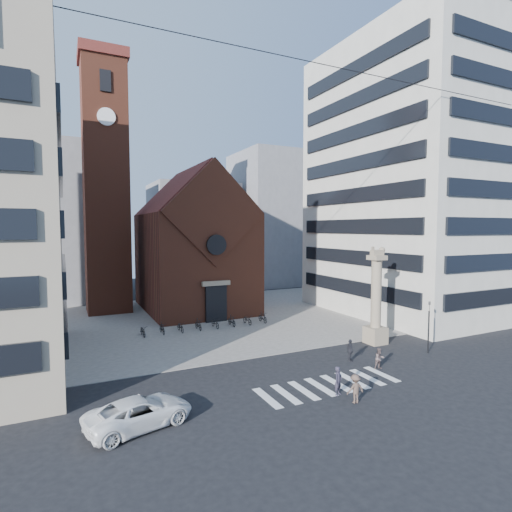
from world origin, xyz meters
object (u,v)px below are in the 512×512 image
Objects in this scene: white_car at (140,412)px; pedestrian_0 at (338,381)px; lion_column at (376,305)px; traffic_light at (429,326)px; pedestrian_1 at (380,358)px; scooter_0 at (143,331)px; pedestrian_2 at (350,350)px.

pedestrian_0 reaches higher than white_car.
white_car is (-21.58, -6.23, -2.69)m from lion_column.
traffic_light reaches higher than pedestrian_1.
pedestrian_0 is 1.14× the size of pedestrian_1.
pedestrian_0 is at bearing -163.58° from traffic_light.
lion_column is 4.52× the size of scooter_0.
pedestrian_2 is at bearing -48.76° from scooter_0.
white_car is at bearing -163.90° from lion_column.
pedestrian_1 is at bearing -169.94° from traffic_light.
traffic_light reaches higher than scooter_0.
pedestrian_2 is at bearing -150.96° from lion_column.
pedestrian_1 is 0.90× the size of pedestrian_2.
white_car is 3.54× the size of pedestrian_1.
scooter_0 is at bearing 61.56° from pedestrian_2.
scooter_0 is at bearing 136.80° from pedestrian_1.
lion_column is 4.62m from traffic_light.
pedestrian_0 is at bearing -67.30° from scooter_0.
traffic_light is 2.48× the size of pedestrian_2.
pedestrian_2 is at bearing 19.44° from pedestrian_0.
scooter_0 is (-18.32, 11.33, -2.90)m from lion_column.
scooter_0 is at bearing -25.26° from white_car.
lion_column is at bearing 56.33° from pedestrian_1.
pedestrian_0 is at bearing -110.85° from white_car.
traffic_light is at bearing -38.60° from scooter_0.
white_car is at bearing -169.98° from pedestrian_1.
traffic_light is at bearing -99.33° from white_car.
pedestrian_0 is 1.02× the size of pedestrian_2.
pedestrian_2 is (4.67, 4.62, -0.02)m from pedestrian_0.
lion_column reaches higher than pedestrian_0.
pedestrian_0 is (-9.84, -7.49, -2.57)m from lion_column.
scooter_0 is at bearing 142.96° from traffic_light.
lion_column is at bearing -88.63° from white_car.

